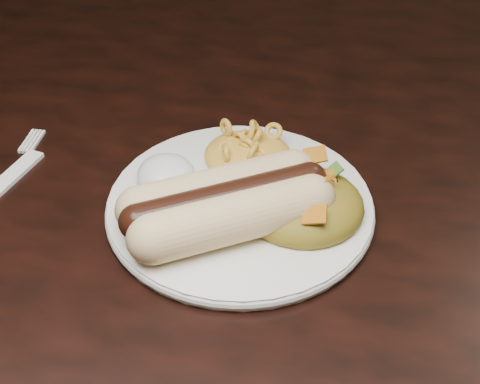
# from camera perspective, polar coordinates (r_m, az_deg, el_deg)

# --- Properties ---
(table) EXTENTS (1.60, 0.90, 0.75)m
(table) POSITION_cam_1_polar(r_m,az_deg,el_deg) (0.77, -0.74, -0.42)
(table) COLOR black
(table) RESTS_ON floor
(plate) EXTENTS (0.27, 0.27, 0.01)m
(plate) POSITION_cam_1_polar(r_m,az_deg,el_deg) (0.60, 0.00, -1.14)
(plate) COLOR white
(plate) RESTS_ON table
(hotdog) EXTENTS (0.14, 0.13, 0.04)m
(hotdog) POSITION_cam_1_polar(r_m,az_deg,el_deg) (0.57, -1.07, -0.88)
(hotdog) COLOR #F4C291
(hotdog) RESTS_ON plate
(mac_and_cheese) EXTENTS (0.09, 0.09, 0.03)m
(mac_and_cheese) POSITION_cam_1_polar(r_m,az_deg,el_deg) (0.64, 0.65, 3.64)
(mac_and_cheese) COLOR gold
(mac_and_cheese) RESTS_ON plate
(sour_cream) EXTENTS (0.06, 0.06, 0.03)m
(sour_cream) POSITION_cam_1_polar(r_m,az_deg,el_deg) (0.61, -5.80, 1.82)
(sour_cream) COLOR white
(sour_cream) RESTS_ON plate
(taco_salad) EXTENTS (0.10, 0.10, 0.04)m
(taco_salad) POSITION_cam_1_polar(r_m,az_deg,el_deg) (0.58, 4.89, -0.24)
(taco_salad) COLOR #B04D1A
(taco_salad) RESTS_ON plate
(fork) EXTENTS (0.06, 0.16, 0.00)m
(fork) POSITION_cam_1_polar(r_m,az_deg,el_deg) (0.66, -17.96, 0.55)
(fork) COLOR white
(fork) RESTS_ON table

